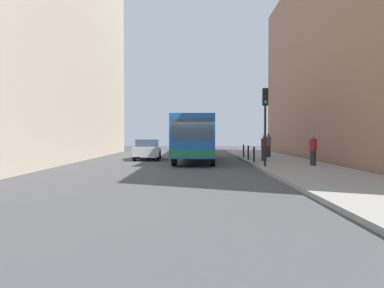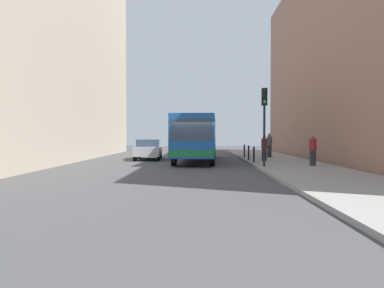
% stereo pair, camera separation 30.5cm
% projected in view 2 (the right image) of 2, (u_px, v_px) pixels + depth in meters
% --- Properties ---
extents(ground_plane, '(80.00, 80.00, 0.00)m').
position_uv_depth(ground_plane, '(197.00, 167.00, 20.74)').
color(ground_plane, '#424244').
extents(sidewalk, '(4.40, 40.00, 0.15)m').
position_uv_depth(sidewalk, '(292.00, 166.00, 20.63)').
color(sidewalk, gray).
rests_on(sidewalk, ground).
extents(building_left, '(7.00, 32.00, 17.02)m').
position_uv_depth(building_left, '(27.00, 36.00, 24.77)').
color(building_left, '#B2A38C').
rests_on(building_left, ground).
extents(building_right, '(7.00, 32.00, 14.72)m').
position_uv_depth(building_right, '(370.00, 51.00, 24.33)').
color(building_right, '#936B56').
rests_on(building_right, ground).
extents(bus, '(3.05, 11.13, 3.00)m').
position_uv_depth(bus, '(197.00, 136.00, 25.36)').
color(bus, '#19519E').
rests_on(bus, ground).
extents(car_beside_bus, '(2.08, 4.50, 1.48)m').
position_uv_depth(car_beside_bus, '(148.00, 149.00, 26.99)').
color(car_beside_bus, '#A5A8AD').
rests_on(car_beside_bus, ground).
extents(car_behind_bus, '(2.13, 4.52, 1.48)m').
position_uv_depth(car_behind_bus, '(194.00, 145.00, 35.84)').
color(car_behind_bus, black).
rests_on(car_behind_bus, ground).
extents(traffic_light, '(0.28, 0.33, 4.10)m').
position_uv_depth(traffic_light, '(264.00, 112.00, 19.11)').
color(traffic_light, black).
rests_on(traffic_light, sidewalk).
extents(bollard_near, '(0.11, 0.11, 0.95)m').
position_uv_depth(bollard_near, '(254.00, 154.00, 22.13)').
color(bollard_near, black).
rests_on(bollard_near, sidewalk).
extents(bollard_mid, '(0.11, 0.11, 0.95)m').
position_uv_depth(bollard_mid, '(249.00, 153.00, 24.48)').
color(bollard_mid, black).
rests_on(bollard_mid, sidewalk).
extents(bollard_far, '(0.11, 0.11, 0.95)m').
position_uv_depth(bollard_far, '(244.00, 151.00, 26.82)').
color(bollard_far, black).
rests_on(bollard_far, sidewalk).
extents(pedestrian_near_signal, '(0.38, 0.38, 1.68)m').
position_uv_depth(pedestrian_near_signal, '(313.00, 150.00, 19.76)').
color(pedestrian_near_signal, '#26262D').
rests_on(pedestrian_near_signal, sidewalk).
extents(pedestrian_mid_sidewalk, '(0.38, 0.38, 1.66)m').
position_uv_depth(pedestrian_mid_sidewalk, '(264.00, 148.00, 23.61)').
color(pedestrian_mid_sidewalk, '#26262D').
rests_on(pedestrian_mid_sidewalk, sidewalk).
extents(pedestrian_far_sidewalk, '(0.38, 0.38, 1.79)m').
position_uv_depth(pedestrian_far_sidewalk, '(269.00, 145.00, 27.27)').
color(pedestrian_far_sidewalk, '#26262D').
rests_on(pedestrian_far_sidewalk, sidewalk).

